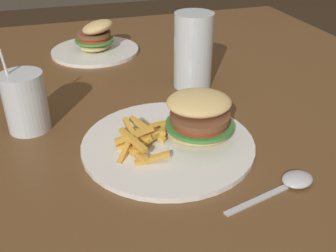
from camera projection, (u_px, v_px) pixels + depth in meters
dining_table at (171, 125)px, 1.00m from camera, size 1.29×1.32×0.71m
meal_plate_near at (182, 131)px, 0.73m from camera, size 0.32×0.32×0.09m
beer_glass at (193, 53)px, 0.93m from camera, size 0.09×0.09×0.18m
juice_glass at (26, 103)px, 0.76m from camera, size 0.08×0.08×0.17m
spoon at (294, 181)px, 0.63m from camera, size 0.17×0.07×0.02m
meal_plate_far at (95, 42)px, 1.15m from camera, size 0.26×0.26×0.10m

